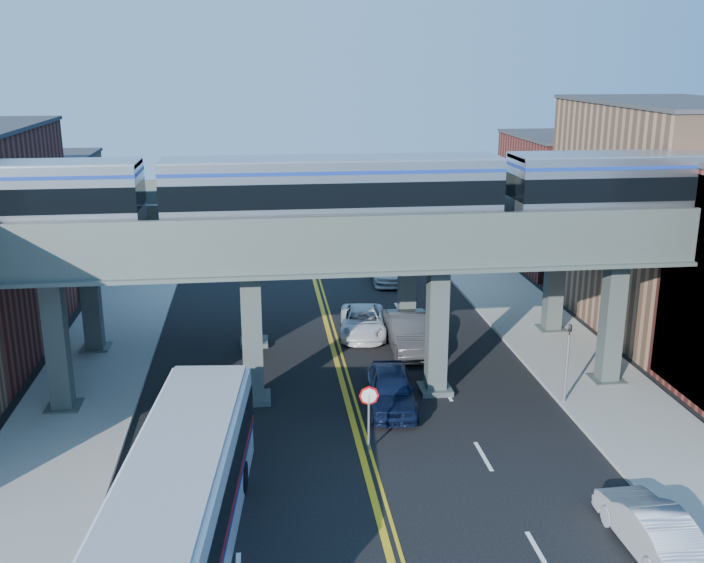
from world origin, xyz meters
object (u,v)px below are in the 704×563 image
(car_lane_a, at_px, (392,389))
(car_lane_c, at_px, (363,322))
(car_parked_curb, at_px, (650,527))
(car_lane_b, at_px, (409,332))
(stop_sign, at_px, (369,408))
(transit_bus, at_px, (181,507))
(traffic_signal, at_px, (568,355))
(transit_train, at_px, (333,192))
(car_lane_d, at_px, (388,268))

(car_lane_a, relative_size, car_lane_c, 0.95)
(car_parked_curb, bearing_deg, car_lane_b, -78.55)
(car_lane_a, distance_m, car_lane_b, 6.99)
(stop_sign, relative_size, car_parked_curb, 0.57)
(car_lane_a, distance_m, car_lane_c, 9.16)
(transit_bus, bearing_deg, traffic_signal, -54.06)
(stop_sign, height_order, transit_bus, transit_bus)
(car_lane_a, xyz_separation_m, car_lane_b, (2.02, 6.69, 0.07))
(traffic_signal, height_order, car_lane_a, traffic_signal)
(transit_bus, relative_size, car_parked_curb, 2.94)
(transit_train, distance_m, car_lane_a, 8.68)
(traffic_signal, distance_m, transit_bus, 17.75)
(car_lane_a, bearing_deg, car_lane_c, 95.07)
(transit_bus, height_order, car_parked_curb, transit_bus)
(traffic_signal, height_order, transit_bus, traffic_signal)
(car_lane_b, bearing_deg, car_lane_a, -105.74)
(car_lane_d, height_order, car_parked_curb, car_lane_d)
(car_lane_c, height_order, car_parked_curb, car_parked_curb)
(transit_bus, height_order, car_lane_c, transit_bus)
(transit_train, distance_m, car_lane_d, 20.78)
(car_lane_a, bearing_deg, car_lane_b, 78.26)
(traffic_signal, relative_size, car_parked_curb, 0.90)
(stop_sign, xyz_separation_m, car_lane_b, (3.52, 10.35, -0.85))
(stop_sign, distance_m, transit_bus, 8.76)
(car_lane_b, bearing_deg, car_lane_c, 130.27)
(transit_bus, relative_size, car_lane_b, 2.45)
(stop_sign, xyz_separation_m, transit_bus, (-6.41, -5.97, -0.01))
(transit_bus, height_order, car_lane_d, transit_bus)
(car_lane_b, height_order, car_lane_d, car_lane_b)
(stop_sign, xyz_separation_m, car_lane_c, (1.50, 12.82, -1.05))
(car_parked_curb, bearing_deg, car_lane_d, -85.98)
(transit_train, bearing_deg, car_lane_d, 73.51)
(transit_train, bearing_deg, car_lane_b, 50.88)
(car_lane_c, bearing_deg, transit_bus, -106.30)
(transit_train, relative_size, transit_bus, 3.17)
(transit_train, height_order, traffic_signal, transit_train)
(car_lane_d, bearing_deg, car_lane_a, -97.15)
(stop_sign, relative_size, car_lane_b, 0.48)
(transit_bus, relative_size, car_lane_d, 2.36)
(car_lane_c, xyz_separation_m, car_lane_d, (3.08, 10.46, 0.11))
(car_lane_c, bearing_deg, car_lane_b, -44.27)
(car_lane_b, distance_m, car_lane_c, 3.20)
(car_lane_b, bearing_deg, stop_sign, -107.72)
(car_lane_c, bearing_deg, car_lane_a, -83.47)
(transit_train, height_order, car_lane_b, transit_train)
(car_lane_b, bearing_deg, transit_train, -128.05)
(car_lane_a, distance_m, car_parked_curb, 12.40)
(transit_train, xyz_separation_m, car_lane_b, (4.35, 5.35, -8.18))
(transit_train, height_order, car_parked_curb, transit_train)
(transit_train, xyz_separation_m, car_parked_curb, (8.40, -12.15, -8.33))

